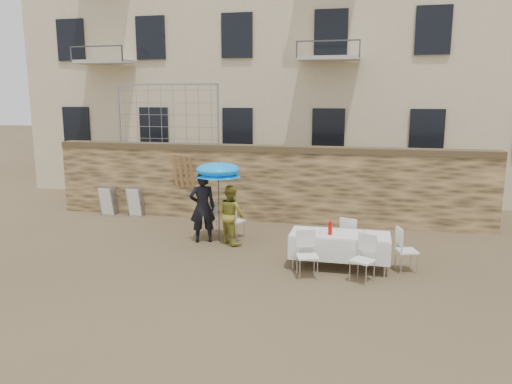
% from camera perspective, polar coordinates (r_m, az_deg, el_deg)
% --- Properties ---
extents(ground, '(80.00, 80.00, 0.00)m').
position_cam_1_polar(ground, '(10.40, -4.95, -9.77)').
color(ground, brown).
rests_on(ground, ground).
extents(stone_wall, '(13.00, 0.50, 2.20)m').
position_cam_1_polar(stone_wall, '(14.79, 0.93, 0.94)').
color(stone_wall, olive).
rests_on(stone_wall, ground).
extents(apartment_building, '(20.00, 8.00, 15.00)m').
position_cam_1_polar(apartment_building, '(21.80, 5.13, 21.05)').
color(apartment_building, '#C7B58F').
rests_on(apartment_building, ground).
extents(chain_link_fence, '(3.20, 0.06, 1.80)m').
position_cam_1_polar(chain_link_fence, '(15.48, -10.09, 8.68)').
color(chain_link_fence, gray).
rests_on(chain_link_fence, stone_wall).
extents(man_suit, '(0.77, 0.66, 1.80)m').
position_cam_1_polar(man_suit, '(12.67, -6.13, -1.74)').
color(man_suit, black).
rests_on(man_suit, ground).
extents(woman_dress, '(0.92, 0.90, 1.50)m').
position_cam_1_polar(woman_dress, '(12.48, -2.86, -2.60)').
color(woman_dress, gold).
rests_on(woman_dress, ground).
extents(umbrella, '(1.17, 1.17, 1.91)m').
position_cam_1_polar(umbrella, '(12.47, -4.33, 2.27)').
color(umbrella, '#3F3F44').
rests_on(umbrella, ground).
extents(couple_chair_left, '(0.60, 0.60, 0.96)m').
position_cam_1_polar(couple_chair_left, '(13.27, -5.32, -3.01)').
color(couple_chair_left, white).
rests_on(couple_chair_left, ground).
extents(couple_chair_right, '(0.63, 0.63, 0.96)m').
position_cam_1_polar(couple_chair_right, '(13.08, -2.40, -3.19)').
color(couple_chair_right, white).
rests_on(couple_chair_right, ground).
extents(banquet_table, '(2.10, 0.85, 0.78)m').
position_cam_1_polar(banquet_table, '(10.88, 9.56, -4.90)').
color(banquet_table, white).
rests_on(banquet_table, ground).
extents(soda_bottle, '(0.09, 0.09, 0.26)m').
position_cam_1_polar(soda_bottle, '(10.70, 8.47, -4.17)').
color(soda_bottle, red).
rests_on(soda_bottle, banquet_table).
extents(table_chair_front_left, '(0.60, 0.60, 0.96)m').
position_cam_1_polar(table_chair_front_left, '(10.28, 5.89, -7.20)').
color(table_chair_front_left, white).
rests_on(table_chair_front_left, ground).
extents(table_chair_front_right, '(0.65, 0.65, 0.96)m').
position_cam_1_polar(table_chair_front_right, '(10.22, 12.07, -7.52)').
color(table_chair_front_right, white).
rests_on(table_chair_front_right, ground).
extents(table_chair_back, '(0.60, 0.60, 0.96)m').
position_cam_1_polar(table_chair_back, '(11.71, 10.75, -5.08)').
color(table_chair_back, white).
rests_on(table_chair_back, ground).
extents(table_chair_side, '(0.60, 0.60, 0.96)m').
position_cam_1_polar(table_chair_side, '(11.06, 16.85, -6.32)').
color(table_chair_side, white).
rests_on(table_chair_side, ground).
extents(chair_stack_left, '(0.46, 0.47, 0.92)m').
position_cam_1_polar(chair_stack_left, '(16.32, -16.23, -0.83)').
color(chair_stack_left, white).
rests_on(chair_stack_left, ground).
extents(chair_stack_right, '(0.46, 0.40, 0.92)m').
position_cam_1_polar(chair_stack_right, '(15.91, -13.40, -0.99)').
color(chair_stack_right, white).
rests_on(chair_stack_right, ground).
extents(wood_planks, '(0.70, 0.20, 2.00)m').
position_cam_1_polar(wood_planks, '(15.23, -7.97, 0.75)').
color(wood_planks, '#A37749').
rests_on(wood_planks, ground).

